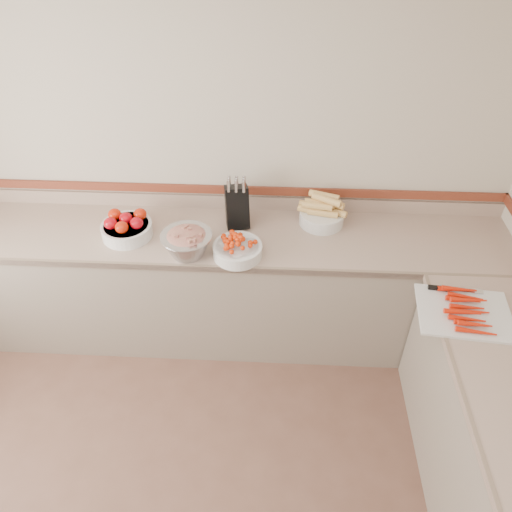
{
  "coord_description": "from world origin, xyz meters",
  "views": [
    {
      "loc": [
        0.47,
        -0.9,
        2.87
      ],
      "look_at": [
        0.35,
        1.35,
        1.0
      ],
      "focal_mm": 35.0,
      "sensor_mm": 36.0,
      "label": 1
    }
  ],
  "objects_px": {
    "knife_block": "(237,206)",
    "cutting_board": "(464,311)",
    "rhubarb_bowl": "(187,242)",
    "cherry_tomato_bowl": "(237,248)",
    "corn_bowl": "(322,213)",
    "tomato_bowl": "(126,227)"
  },
  "relations": [
    {
      "from": "knife_block",
      "to": "corn_bowl",
      "type": "height_order",
      "value": "knife_block"
    },
    {
      "from": "knife_block",
      "to": "cherry_tomato_bowl",
      "type": "distance_m",
      "value": 0.34
    },
    {
      "from": "cherry_tomato_bowl",
      "to": "cutting_board",
      "type": "xyz_separation_m",
      "value": [
        1.27,
        -0.43,
        -0.04
      ]
    },
    {
      "from": "corn_bowl",
      "to": "cherry_tomato_bowl",
      "type": "bearing_deg",
      "value": -144.91
    },
    {
      "from": "knife_block",
      "to": "cutting_board",
      "type": "height_order",
      "value": "knife_block"
    },
    {
      "from": "tomato_bowl",
      "to": "cherry_tomato_bowl",
      "type": "bearing_deg",
      "value": -12.95
    },
    {
      "from": "tomato_bowl",
      "to": "corn_bowl",
      "type": "height_order",
      "value": "corn_bowl"
    },
    {
      "from": "rhubarb_bowl",
      "to": "cutting_board",
      "type": "bearing_deg",
      "value": -15.18
    },
    {
      "from": "knife_block",
      "to": "cutting_board",
      "type": "relative_size",
      "value": 0.69
    },
    {
      "from": "knife_block",
      "to": "rhubarb_bowl",
      "type": "bearing_deg",
      "value": -130.53
    },
    {
      "from": "rhubarb_bowl",
      "to": "cutting_board",
      "type": "distance_m",
      "value": 1.64
    },
    {
      "from": "cherry_tomato_bowl",
      "to": "cutting_board",
      "type": "relative_size",
      "value": 0.58
    },
    {
      "from": "knife_block",
      "to": "tomato_bowl",
      "type": "bearing_deg",
      "value": -167.04
    },
    {
      "from": "cherry_tomato_bowl",
      "to": "tomato_bowl",
      "type": "bearing_deg",
      "value": 167.05
    },
    {
      "from": "cherry_tomato_bowl",
      "to": "rhubarb_bowl",
      "type": "distance_m",
      "value": 0.31
    },
    {
      "from": "corn_bowl",
      "to": "cutting_board",
      "type": "relative_size",
      "value": 0.62
    },
    {
      "from": "cherry_tomato_bowl",
      "to": "cutting_board",
      "type": "distance_m",
      "value": 1.34
    },
    {
      "from": "knife_block",
      "to": "rhubarb_bowl",
      "type": "height_order",
      "value": "knife_block"
    },
    {
      "from": "cutting_board",
      "to": "rhubarb_bowl",
      "type": "bearing_deg",
      "value": 164.82
    },
    {
      "from": "tomato_bowl",
      "to": "corn_bowl",
      "type": "relative_size",
      "value": 1.0
    },
    {
      "from": "cutting_board",
      "to": "knife_block",
      "type": "bearing_deg",
      "value": 149.67
    },
    {
      "from": "knife_block",
      "to": "corn_bowl",
      "type": "distance_m",
      "value": 0.57
    }
  ]
}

